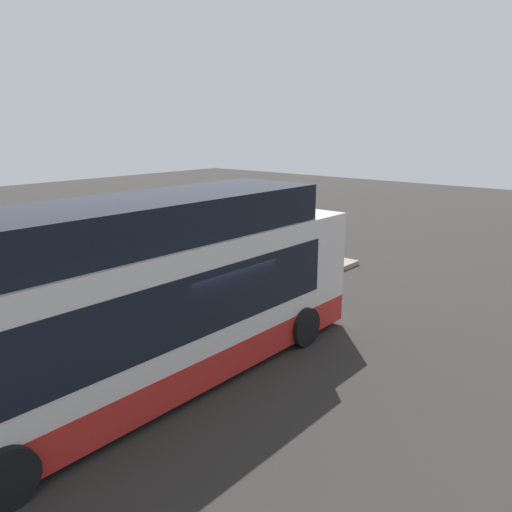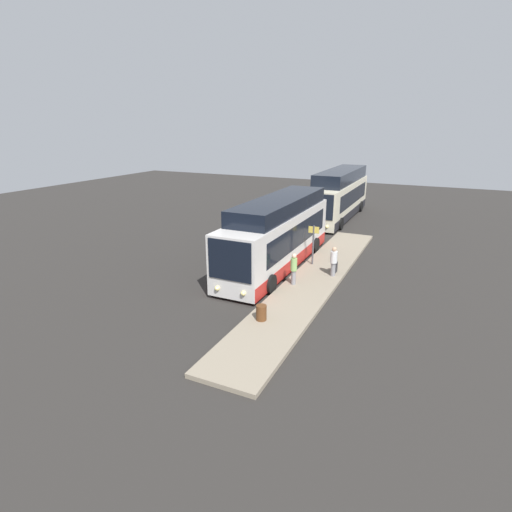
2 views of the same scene
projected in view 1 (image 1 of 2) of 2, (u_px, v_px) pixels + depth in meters
The scene contains 8 objects.
ground at pixel (203, 366), 11.45m from camera, with size 80.00×80.00×0.00m, color #2B2826.
platform at pixel (128, 330), 13.25m from camera, with size 20.00×2.57×0.18m.
bus_lead at pixel (141, 308), 10.01m from camera, with size 11.42×2.78×3.98m.
passenger_boarding at pixel (82, 297), 12.89m from camera, with size 0.61×0.49×1.62m.
passenger_waiting at pixel (181, 289), 13.45m from camera, with size 0.41×0.41×1.64m.
suitcase at pixel (65, 325), 12.58m from camera, with size 0.37×0.27×0.81m.
sign_post at pixel (63, 305), 10.79m from camera, with size 0.10×0.61×2.30m.
trash_bin at pixel (275, 274), 16.80m from camera, with size 0.44×0.44×0.65m.
Camera 1 is at (-7.12, -7.75, 5.33)m, focal length 35.00 mm.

